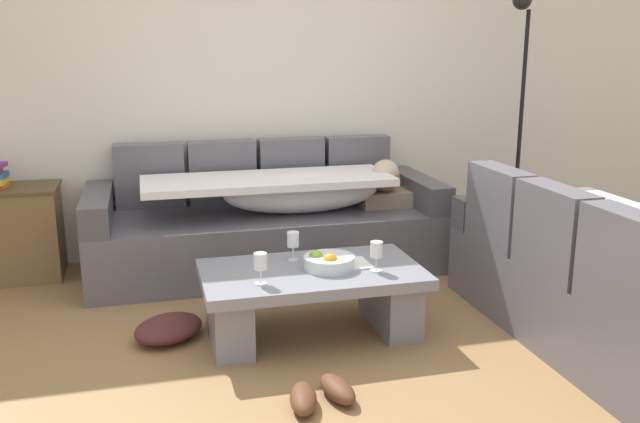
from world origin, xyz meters
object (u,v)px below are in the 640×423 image
(coffee_table, at_px, (312,293))
(fruit_bowl, at_px, (328,262))
(wine_glass_near_right, at_px, (376,251))
(floor_lamp, at_px, (519,105))
(side_cabinet, at_px, (6,234))
(pair_of_shoes, at_px, (321,394))
(open_magazine, at_px, (344,264))
(couch_along_wall, at_px, (272,223))
(wine_glass_far_back, at_px, (293,241))
(wine_glass_near_left, at_px, (260,263))
(couch_near_window, at_px, (611,285))
(crumpled_garment, at_px, (168,328))

(coffee_table, relative_size, fruit_bowl, 4.29)
(fruit_bowl, xyz_separation_m, wine_glass_near_right, (0.24, -0.11, 0.08))
(floor_lamp, bearing_deg, wine_glass_near_right, -139.48)
(wine_glass_near_right, height_order, side_cabinet, side_cabinet)
(pair_of_shoes, bearing_deg, open_magazine, 66.01)
(fruit_bowl, distance_m, side_cabinet, 2.36)
(couch_along_wall, height_order, wine_glass_far_back, couch_along_wall)
(open_magazine, bearing_deg, coffee_table, -177.49)
(wine_glass_near_left, xyz_separation_m, pair_of_shoes, (0.17, -0.57, -0.45))
(couch_along_wall, height_order, pair_of_shoes, couch_along_wall)
(couch_along_wall, relative_size, open_magazine, 8.73)
(wine_glass_near_right, bearing_deg, coffee_table, 159.44)
(couch_near_window, height_order, floor_lamp, floor_lamp)
(wine_glass_far_back, bearing_deg, pair_of_shoes, -95.01)
(wine_glass_near_left, bearing_deg, crumpled_garment, 147.08)
(pair_of_shoes, bearing_deg, floor_lamp, 43.67)
(couch_near_window, bearing_deg, crumpled_garment, 73.66)
(couch_along_wall, height_order, floor_lamp, floor_lamp)
(wine_glass_far_back, height_order, pair_of_shoes, wine_glass_far_back)
(coffee_table, relative_size, wine_glass_near_right, 7.23)
(fruit_bowl, height_order, wine_glass_near_right, wine_glass_near_right)
(couch_near_window, relative_size, wine_glass_near_right, 12.18)
(wine_glass_far_back, relative_size, pair_of_shoes, 0.49)
(floor_lamp, distance_m, crumpled_garment, 3.14)
(couch_along_wall, bearing_deg, coffee_table, -90.30)
(wine_glass_near_right, bearing_deg, wine_glass_far_back, 142.63)
(coffee_table, xyz_separation_m, wine_glass_far_back, (-0.06, 0.18, 0.26))
(fruit_bowl, bearing_deg, couch_along_wall, 93.90)
(wine_glass_near_left, xyz_separation_m, wine_glass_far_back, (0.25, 0.34, 0.00))
(wine_glass_near_left, height_order, crumpled_garment, wine_glass_near_left)
(wine_glass_far_back, xyz_separation_m, crumpled_garment, (-0.71, -0.04, -0.44))
(fruit_bowl, height_order, wine_glass_far_back, wine_glass_far_back)
(open_magazine, bearing_deg, fruit_bowl, -164.69)
(coffee_table, height_order, floor_lamp, floor_lamp)
(coffee_table, height_order, crumpled_garment, coffee_table)
(side_cabinet, distance_m, crumpled_garment, 1.65)
(couch_along_wall, relative_size, wine_glass_far_back, 14.72)
(wine_glass_near_left, relative_size, crumpled_garment, 0.42)
(wine_glass_far_back, height_order, open_magazine, wine_glass_far_back)
(coffee_table, distance_m, side_cabinet, 2.28)
(wine_glass_near_right, xyz_separation_m, floor_lamp, (1.63, 1.39, 0.62))
(floor_lamp, bearing_deg, side_cabinet, 177.78)
(couch_near_window, height_order, wine_glass_near_right, couch_near_window)
(fruit_bowl, height_order, open_magazine, fruit_bowl)
(floor_lamp, xyz_separation_m, pair_of_shoes, (-2.10, -2.01, -1.07))
(side_cabinet, distance_m, floor_lamp, 3.83)
(wine_glass_near_left, relative_size, pair_of_shoes, 0.49)
(wine_glass_far_back, distance_m, floor_lamp, 2.38)
(fruit_bowl, relative_size, open_magazine, 1.00)
(fruit_bowl, bearing_deg, side_cabinet, 142.60)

